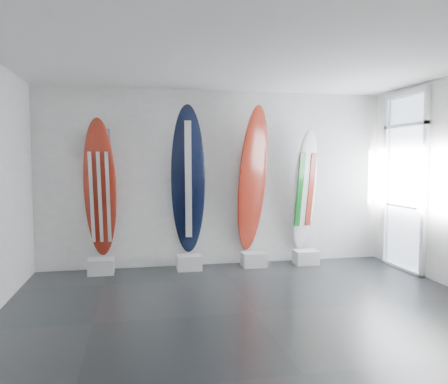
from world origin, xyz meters
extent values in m
plane|color=black|center=(0.00, 0.00, 0.00)|extent=(6.00, 6.00, 0.00)
plane|color=white|center=(0.00, 0.00, 3.00)|extent=(6.00, 6.00, 0.00)
plane|color=silver|center=(0.00, 2.50, 1.50)|extent=(6.00, 0.00, 6.00)
plane|color=silver|center=(0.00, -2.50, 1.50)|extent=(6.00, 0.00, 6.00)
cube|color=silver|center=(-1.94, 2.18, 0.12)|extent=(0.40, 0.30, 0.24)
ellipsoid|color=maroon|center=(-1.94, 2.28, 1.35)|extent=(0.54, 0.50, 2.24)
cube|color=silver|center=(-0.53, 2.18, 0.12)|extent=(0.40, 0.30, 0.24)
ellipsoid|color=black|center=(-0.53, 2.28, 1.47)|extent=(0.62, 0.48, 2.48)
cube|color=silver|center=(0.58, 2.18, 0.12)|extent=(0.40, 0.30, 0.24)
ellipsoid|color=maroon|center=(0.58, 2.28, 1.48)|extent=(0.69, 0.61, 2.50)
cube|color=silver|center=(1.52, 2.18, 0.12)|extent=(0.40, 0.30, 0.24)
ellipsoid|color=silver|center=(1.52, 2.28, 1.29)|extent=(0.56, 0.47, 2.11)
cube|color=silver|center=(-2.45, 2.48, 0.35)|extent=(0.09, 0.02, 0.13)
camera|label=1|loc=(-1.34, -4.88, 1.79)|focal=34.84mm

